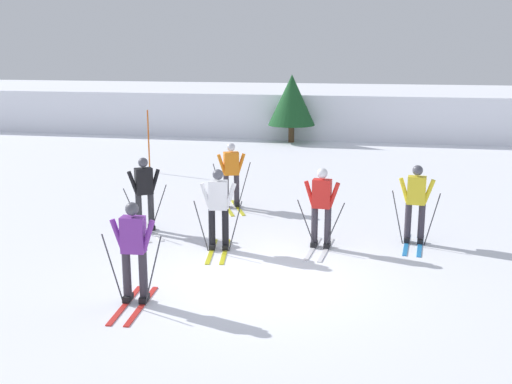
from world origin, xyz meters
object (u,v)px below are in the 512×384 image
skier_orange (231,171)px  trail_marker_pole (149,142)px  skier_white (218,205)px  conifer_far_left (292,100)px  skier_red (321,206)px  skier_black (144,192)px  skier_yellow (416,200)px  skier_purple (134,250)px

skier_orange → trail_marker_pole: trail_marker_pole is taller
skier_white → conifer_far_left: conifer_far_left is taller
skier_red → conifer_far_left: (-2.74, 14.63, 0.94)m
skier_black → conifer_far_left: (1.32, 14.20, 0.94)m
skier_yellow → skier_white: same height
skier_white → skier_black: bearing=154.3°
skier_black → trail_marker_pole: (-2.39, 6.52, 0.13)m
skier_red → skier_orange: bearing=131.7°
skier_orange → skier_white: size_ratio=1.00×
skier_purple → skier_white: 3.04m
skier_red → skier_white: bearing=-165.8°
skier_yellow → skier_black: bearing=-177.1°
skier_purple → skier_black: same height
conifer_far_left → skier_orange: bearing=-89.6°
skier_red → conifer_far_left: size_ratio=0.58×
skier_purple → conifer_far_left: (-0.03, 18.13, 0.94)m
skier_black → conifer_far_left: 14.29m
skier_purple → skier_orange: same height
skier_red → skier_black: size_ratio=1.00×
skier_purple → trail_marker_pole: trail_marker_pole is taller
skier_black → skier_yellow: bearing=2.9°
skier_white → trail_marker_pole: trail_marker_pole is taller
skier_red → skier_yellow: (1.94, 0.74, 0.04)m
skier_yellow → skier_white: size_ratio=1.00×
skier_orange → skier_white: (0.58, -3.50, -0.00)m
skier_black → skier_white: same height
skier_red → skier_white: same height
skier_white → trail_marker_pole: 8.67m
skier_red → conifer_far_left: bearing=100.6°
skier_orange → skier_black: bearing=-119.0°
skier_black → conifer_far_left: conifer_far_left is taller
skier_orange → conifer_far_left: 11.69m
skier_white → conifer_far_left: 15.20m
skier_orange → trail_marker_pole: 5.50m
skier_white → conifer_far_left: size_ratio=0.58×
skier_red → trail_marker_pole: bearing=132.9°
skier_purple → skier_white: bearing=77.8°
skier_yellow → conifer_far_left: size_ratio=0.58×
skier_orange → conifer_far_left: conifer_far_left is taller
skier_orange → skier_black: size_ratio=1.00×
skier_yellow → skier_orange: size_ratio=1.00×
skier_red → skier_orange: same height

